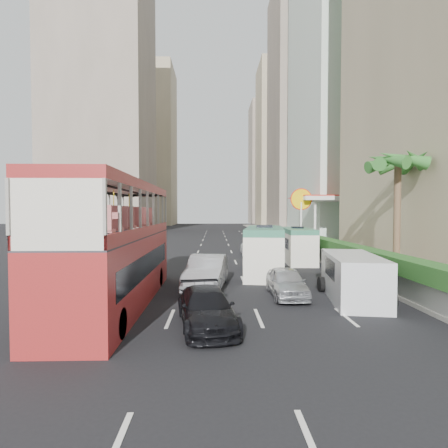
{
  "coord_description": "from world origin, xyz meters",
  "views": [
    {
      "loc": [
        -1.99,
        -14.47,
        3.85
      ],
      "look_at": [
        -1.5,
        4.0,
        3.2
      ],
      "focal_mm": 28.0,
      "sensor_mm": 36.0,
      "label": 1
    }
  ],
  "objects_px": {
    "double_decker_bus": "(118,244)",
    "minibus_near": "(265,251)",
    "panel_van_far": "(280,240)",
    "car_black": "(207,326)",
    "minibus_far": "(297,245)",
    "panel_van_near": "(353,277)",
    "car_silver_lane_b": "(287,296)",
    "shell_station": "(325,222)",
    "van_asset": "(252,255)",
    "car_silver_lane_a": "(207,288)",
    "palm_tree": "(397,220)"
  },
  "relations": [
    {
      "from": "double_decker_bus",
      "to": "minibus_far",
      "type": "xyz_separation_m",
      "value": [
        10.33,
        12.02,
        -1.24
      ]
    },
    {
      "from": "double_decker_bus",
      "to": "panel_van_far",
      "type": "bearing_deg",
      "value": 62.15
    },
    {
      "from": "car_silver_lane_b",
      "to": "panel_van_far",
      "type": "distance_m",
      "value": 19.05
    },
    {
      "from": "car_silver_lane_b",
      "to": "car_black",
      "type": "distance_m",
      "value": 5.38
    },
    {
      "from": "minibus_near",
      "to": "panel_van_near",
      "type": "height_order",
      "value": "minibus_near"
    },
    {
      "from": "panel_van_near",
      "to": "panel_van_far",
      "type": "height_order",
      "value": "panel_van_far"
    },
    {
      "from": "car_black",
      "to": "shell_station",
      "type": "distance_m",
      "value": 28.77
    },
    {
      "from": "panel_van_near",
      "to": "panel_van_far",
      "type": "bearing_deg",
      "value": 97.51
    },
    {
      "from": "panel_van_far",
      "to": "shell_station",
      "type": "height_order",
      "value": "shell_station"
    },
    {
      "from": "car_black",
      "to": "palm_tree",
      "type": "bearing_deg",
      "value": 24.93
    },
    {
      "from": "car_black",
      "to": "minibus_near",
      "type": "height_order",
      "value": "minibus_near"
    },
    {
      "from": "van_asset",
      "to": "shell_station",
      "type": "bearing_deg",
      "value": 37.87
    },
    {
      "from": "car_black",
      "to": "minibus_near",
      "type": "distance_m",
      "value": 10.35
    },
    {
      "from": "car_silver_lane_a",
      "to": "car_black",
      "type": "distance_m",
      "value": 5.9
    },
    {
      "from": "double_decker_bus",
      "to": "minibus_far",
      "type": "height_order",
      "value": "double_decker_bus"
    },
    {
      "from": "minibus_far",
      "to": "panel_van_far",
      "type": "height_order",
      "value": "minibus_far"
    },
    {
      "from": "minibus_far",
      "to": "minibus_near",
      "type": "bearing_deg",
      "value": -119.12
    },
    {
      "from": "double_decker_bus",
      "to": "car_silver_lane_a",
      "type": "distance_m",
      "value": 5.35
    },
    {
      "from": "car_black",
      "to": "van_asset",
      "type": "bearing_deg",
      "value": 69.98
    },
    {
      "from": "panel_van_far",
      "to": "shell_station",
      "type": "relative_size",
      "value": 0.64
    },
    {
      "from": "double_decker_bus",
      "to": "minibus_far",
      "type": "distance_m",
      "value": 15.9
    },
    {
      "from": "van_asset",
      "to": "minibus_near",
      "type": "bearing_deg",
      "value": -90.59
    },
    {
      "from": "car_silver_lane_b",
      "to": "van_asset",
      "type": "distance_m",
      "value": 15.41
    },
    {
      "from": "panel_van_near",
      "to": "van_asset",
      "type": "bearing_deg",
      "value": 108.31
    },
    {
      "from": "double_decker_bus",
      "to": "minibus_near",
      "type": "distance_m",
      "value": 9.88
    },
    {
      "from": "car_black",
      "to": "minibus_far",
      "type": "distance_m",
      "value": 16.35
    },
    {
      "from": "double_decker_bus",
      "to": "shell_station",
      "type": "relative_size",
      "value": 1.38
    },
    {
      "from": "palm_tree",
      "to": "van_asset",
      "type": "bearing_deg",
      "value": 117.02
    },
    {
      "from": "car_silver_lane_a",
      "to": "minibus_near",
      "type": "height_order",
      "value": "minibus_near"
    },
    {
      "from": "car_silver_lane_b",
      "to": "car_black",
      "type": "xyz_separation_m",
      "value": [
        -3.54,
        -4.06,
        0.0
      ]
    },
    {
      "from": "minibus_far",
      "to": "car_silver_lane_b",
      "type": "bearing_deg",
      "value": -102.81
    },
    {
      "from": "car_silver_lane_b",
      "to": "car_black",
      "type": "height_order",
      "value": "car_silver_lane_b"
    },
    {
      "from": "car_black",
      "to": "panel_van_near",
      "type": "xyz_separation_m",
      "value": [
        6.3,
        3.37,
        0.98
      ]
    },
    {
      "from": "double_decker_bus",
      "to": "minibus_near",
      "type": "bearing_deg",
      "value": 43.96
    },
    {
      "from": "palm_tree",
      "to": "car_silver_lane_a",
      "type": "bearing_deg",
      "value": -174.53
    },
    {
      "from": "minibus_far",
      "to": "palm_tree",
      "type": "height_order",
      "value": "palm_tree"
    },
    {
      "from": "car_silver_lane_b",
      "to": "minibus_far",
      "type": "relative_size",
      "value": 0.66
    },
    {
      "from": "panel_van_far",
      "to": "double_decker_bus",
      "type": "bearing_deg",
      "value": -107.22
    },
    {
      "from": "palm_tree",
      "to": "shell_station",
      "type": "height_order",
      "value": "palm_tree"
    },
    {
      "from": "van_asset",
      "to": "palm_tree",
      "type": "height_order",
      "value": "palm_tree"
    },
    {
      "from": "car_silver_lane_a",
      "to": "car_silver_lane_b",
      "type": "xyz_separation_m",
      "value": [
        3.66,
        -1.84,
        0.0
      ]
    },
    {
      "from": "double_decker_bus",
      "to": "panel_van_near",
      "type": "relative_size",
      "value": 2.23
    },
    {
      "from": "car_silver_lane_b",
      "to": "minibus_near",
      "type": "height_order",
      "value": "minibus_near"
    },
    {
      "from": "minibus_far",
      "to": "shell_station",
      "type": "relative_size",
      "value": 0.73
    },
    {
      "from": "double_decker_bus",
      "to": "panel_van_far",
      "type": "height_order",
      "value": "double_decker_bus"
    },
    {
      "from": "panel_van_near",
      "to": "palm_tree",
      "type": "height_order",
      "value": "palm_tree"
    },
    {
      "from": "panel_van_far",
      "to": "car_silver_lane_b",
      "type": "bearing_deg",
      "value": -89.22
    },
    {
      "from": "minibus_near",
      "to": "shell_station",
      "type": "bearing_deg",
      "value": 70.05
    },
    {
      "from": "double_decker_bus",
      "to": "minibus_near",
      "type": "xyz_separation_m",
      "value": [
        7.07,
        6.81,
        -1.09
      ]
    },
    {
      "from": "van_asset",
      "to": "shell_station",
      "type": "distance_m",
      "value": 11.09
    }
  ]
}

